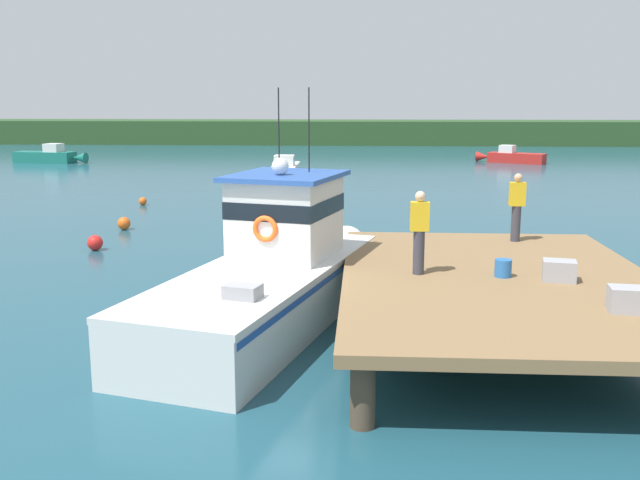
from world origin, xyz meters
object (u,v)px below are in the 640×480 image
crate_stack_near_edge (559,271)px  mooring_buoy_inshore (95,243)px  moored_boat_far_right (50,156)px  moored_boat_outer_mooring (512,157)px  bait_bucket (503,268)px  main_fishing_boat (275,271)px  mooring_buoy_spare_mooring (143,201)px  mooring_buoy_channel_marker (226,182)px  deckhand_further_back (517,206)px  mooring_buoy_outer (124,223)px  deckhand_by_the_boat (419,231)px  crate_single_by_cleat (628,300)px  moored_boat_near_channel (285,171)px

crate_stack_near_edge → mooring_buoy_inshore: size_ratio=1.27×
moored_boat_far_right → mooring_buoy_inshore: 33.36m
moored_boat_outer_mooring → bait_bucket: bearing=-101.7°
crate_stack_near_edge → main_fishing_boat: bearing=167.7°
mooring_buoy_spare_mooring → mooring_buoy_channel_marker: bearing=72.1°
deckhand_further_back → mooring_buoy_outer: 14.30m
mooring_buoy_outer → deckhand_by_the_boat: bearing=-48.4°
mooring_buoy_inshore → mooring_buoy_spare_mooring: size_ratio=1.37×
main_fishing_boat → mooring_buoy_inshore: bearing=134.6°
deckhand_by_the_boat → bait_bucket: bearing=-4.6°
crate_stack_near_edge → deckhand_further_back: (-0.03, 3.82, 0.66)m
main_fishing_boat → crate_single_by_cleat: bearing=-27.4°
deckhand_further_back → main_fishing_boat: bearing=-154.5°
deckhand_further_back → mooring_buoy_inshore: (-11.85, 3.84, -1.82)m
crate_stack_near_edge → mooring_buoy_spare_mooring: size_ratio=1.74×
moored_boat_near_channel → deckhand_further_back: bearing=-71.2°
main_fishing_boat → mooring_buoy_outer: 12.00m
crate_stack_near_edge → moored_boat_outer_mooring: size_ratio=0.12×
bait_bucket → moored_boat_near_channel: bait_bucket is taller
mooring_buoy_inshore → mooring_buoy_spare_mooring: mooring_buoy_inshore is taller
crate_single_by_cleat → deckhand_further_back: size_ratio=0.37×
main_fishing_boat → deckhand_further_back: 6.16m
deckhand_further_back → moored_boat_far_right: 43.02m
moored_boat_far_right → mooring_buoy_inshore: bearing=-63.7°
moored_boat_near_channel → moored_boat_outer_mooring: bearing=37.1°
crate_single_by_cleat → deckhand_by_the_boat: bearing=143.5°
main_fishing_boat → mooring_buoy_spare_mooring: bearing=116.2°
crate_single_by_cleat → deckhand_further_back: bearing=95.9°
crate_single_by_cleat → mooring_buoy_channel_marker: 28.70m
deckhand_by_the_boat → moored_boat_far_right: deckhand_by_the_boat is taller
crate_single_by_cleat → mooring_buoy_outer: 18.31m
deckhand_by_the_boat → moored_boat_near_channel: size_ratio=0.29×
deckhand_by_the_boat → mooring_buoy_channel_marker: deckhand_by_the_boat is taller
deckhand_further_back → moored_boat_outer_mooring: bearing=78.7°
crate_stack_near_edge → crate_single_by_cleat: bearing=-73.8°
crate_single_by_cleat → crate_stack_near_edge: bearing=106.2°
deckhand_by_the_boat → deckhand_further_back: bearing=53.2°
main_fishing_boat → mooring_buoy_outer: main_fishing_boat is taller
moored_boat_near_channel → moored_boat_far_right: (-18.40, 9.60, 0.00)m
crate_stack_near_edge → deckhand_further_back: size_ratio=0.37×
bait_bucket → mooring_buoy_spare_mooring: bait_bucket is taller
deckhand_further_back → mooring_buoy_channel_marker: size_ratio=3.51×
deckhand_by_the_boat → mooring_buoy_outer: bearing=131.6°
deckhand_further_back → mooring_buoy_channel_marker: 23.30m
deckhand_by_the_boat → mooring_buoy_outer: size_ratio=3.57×
deckhand_further_back → mooring_buoy_channel_marker: bearing=118.3°
mooring_buoy_inshore → mooring_buoy_spare_mooring: bearing=98.8°
deckhand_by_the_boat → deckhand_further_back: (2.57, 3.43, 0.00)m
mooring_buoy_spare_mooring → crate_stack_near_edge: bearing=-52.0°
moored_boat_far_right → mooring_buoy_inshore: (14.78, -29.91, -0.25)m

